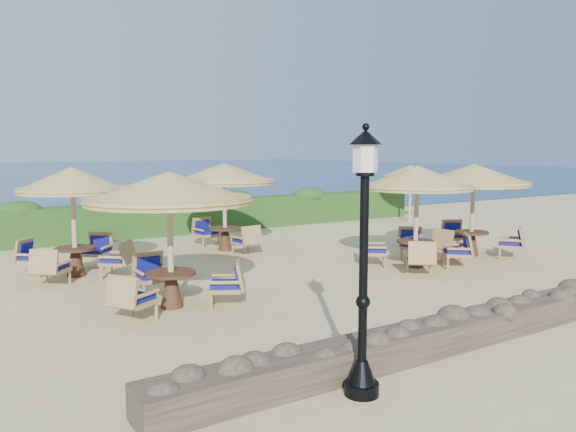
# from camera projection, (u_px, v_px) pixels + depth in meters

# --- Properties ---
(ground) EXTENTS (120.00, 120.00, 0.00)m
(ground) POSITION_uv_depth(u_px,v_px,m) (337.00, 262.00, 15.32)
(ground) COLOR #CCB681
(ground) RESTS_ON ground
(sea) EXTENTS (160.00, 160.00, 0.00)m
(sea) POSITION_uv_depth(u_px,v_px,m) (15.00, 172.00, 74.07)
(sea) COLOR navy
(sea) RESTS_ON ground
(hedge) EXTENTS (18.00, 0.90, 1.20)m
(hedge) POSITION_uv_depth(u_px,v_px,m) (222.00, 214.00, 21.29)
(hedge) COLOR #1C4014
(hedge) RESTS_ON ground
(stone_wall) EXTENTS (15.00, 0.65, 0.44)m
(stone_wall) POSITION_uv_depth(u_px,v_px,m) (547.00, 309.00, 10.09)
(stone_wall) COLOR brown
(stone_wall) RESTS_ON ground
(lamp_post) EXTENTS (0.44, 0.44, 3.31)m
(lamp_post) POSITION_uv_depth(u_px,v_px,m) (363.00, 274.00, 6.89)
(lamp_post) COLOR black
(lamp_post) RESTS_ON ground
(extra_parasol) EXTENTS (2.30, 2.30, 2.41)m
(extra_parasol) POSITION_uv_depth(u_px,v_px,m) (411.00, 171.00, 23.57)
(extra_parasol) COLOR tan
(extra_parasol) RESTS_ON ground
(cafe_set_0) EXTENTS (3.22, 3.22, 2.65)m
(cafe_set_0) POSITION_uv_depth(u_px,v_px,m) (169.00, 206.00, 10.73)
(cafe_set_0) COLOR tan
(cafe_set_0) RESTS_ON ground
(cafe_set_1) EXTENTS (2.86, 2.86, 2.65)m
(cafe_set_1) POSITION_uv_depth(u_px,v_px,m) (417.00, 197.00, 14.49)
(cafe_set_1) COLOR tan
(cafe_set_1) RESTS_ON ground
(cafe_set_2) EXTENTS (3.12, 3.12, 2.65)m
(cafe_set_2) POSITION_uv_depth(u_px,v_px,m) (473.00, 188.00, 16.03)
(cafe_set_2) COLOR tan
(cafe_set_2) RESTS_ON ground
(cafe_set_3) EXTENTS (2.59, 2.59, 2.65)m
(cafe_set_3) POSITION_uv_depth(u_px,v_px,m) (73.00, 205.00, 13.45)
(cafe_set_3) COLOR tan
(cafe_set_3) RESTS_ON ground
(cafe_set_4) EXTENTS (3.10, 3.10, 2.65)m
(cafe_set_4) POSITION_uv_depth(u_px,v_px,m) (224.00, 183.00, 16.87)
(cafe_set_4) COLOR tan
(cafe_set_4) RESTS_ON ground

